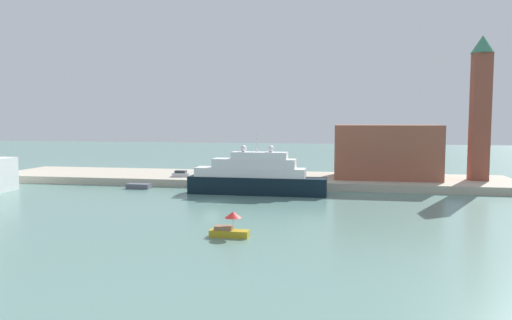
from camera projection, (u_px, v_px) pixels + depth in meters
ground at (211, 202)px, 78.39m from camera, size 400.00×400.00×0.00m
quay_dock at (245, 179)px, 103.97m from camera, size 110.00×20.37×1.49m
large_yacht at (255, 177)px, 86.72m from camera, size 25.04×4.17×11.30m
small_motorboat at (230, 227)px, 55.18m from camera, size 4.51×1.97×2.94m
work_barge at (139, 186)px, 94.22m from camera, size 4.60×1.92×0.94m
harbor_building at (386, 152)px, 98.81m from camera, size 20.80×12.14×10.91m
bell_tower at (480, 104)px, 94.30m from camera, size 4.40×4.40×28.38m
parked_car at (181, 174)px, 101.38m from camera, size 3.84×1.63×1.29m
person_figure at (200, 175)px, 97.29m from camera, size 0.36×0.36×1.60m
mooring_bollard at (242, 179)px, 94.62m from camera, size 0.46×0.46×0.82m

